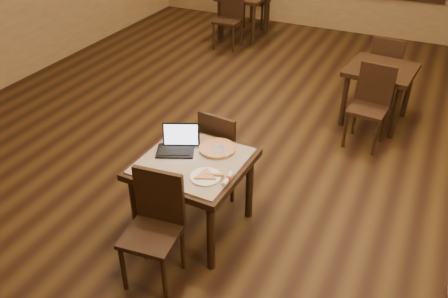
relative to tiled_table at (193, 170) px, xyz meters
The scene contains 16 objects.
ground 1.41m from the tiled_table, 92.28° to the left, with size 10.00×10.00×0.00m, color black.
tiled_table is the anchor object (origin of this frame).
chair_main_near 0.63m from the tiled_table, 90.89° to the right, with size 0.46×0.46×0.97m.
chair_main_far 0.63m from the tiled_table, 90.88° to the left, with size 0.45×0.45×0.94m.
laptop 0.28m from the tiled_table, 152.84° to the left, with size 0.39×0.38×0.23m.
plate 0.31m from the tiled_table, 39.29° to the right, with size 0.26×0.26×0.01m, color white.
pizza_slice 0.31m from the tiled_table, 39.29° to the right, with size 0.21×0.21×0.02m, color beige, non-canonical shape.
pizza_pan 0.29m from the tiled_table, 63.43° to the left, with size 0.34×0.34×0.01m, color silver.
pizza_whole 0.29m from the tiled_table, 63.43° to the left, with size 0.34×0.34×0.02m.
spatula 0.29m from the tiled_table, 57.53° to the left, with size 0.11×0.26×0.01m, color silver.
napkin_roll 0.44m from the tiled_table, 19.29° to the right, with size 0.05×0.18×0.04m.
other_table_a 3.04m from the tiled_table, 68.38° to the left, with size 0.87×0.87×0.74m.
other_table_a_chair_near 2.53m from the tiled_table, 63.53° to the left, with size 0.45×0.45×0.96m.
other_table_a_chair_far 3.57m from the tiled_table, 71.83° to the left, with size 0.45×0.45×0.96m.
other_table_b 5.40m from the tiled_table, 108.74° to the left, with size 0.85×0.85×0.78m.
other_table_b_chair_near 4.85m from the tiled_table, 110.98° to the left, with size 0.44×0.44×1.00m.
Camera 1 is at (1.75, -4.19, 3.05)m, focal length 38.00 mm.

